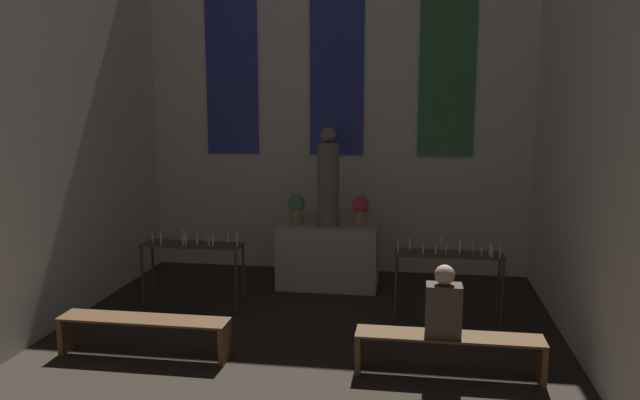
% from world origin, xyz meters
% --- Properties ---
extents(wall_back, '(6.38, 0.16, 5.99)m').
position_xyz_m(wall_back, '(0.00, 11.19, 3.03)').
color(wall_back, silver).
rests_on(wall_back, ground_plane).
extents(altar, '(1.48, 0.73, 0.95)m').
position_xyz_m(altar, '(0.00, 10.17, 0.47)').
color(altar, '#BCB29E').
rests_on(altar, ground_plane).
extents(statue, '(0.32, 0.32, 1.46)m').
position_xyz_m(statue, '(0.00, 10.17, 1.62)').
color(statue, slate).
rests_on(statue, altar).
extents(flower_vase_left, '(0.25, 0.25, 0.45)m').
position_xyz_m(flower_vase_left, '(-0.48, 10.17, 1.20)').
color(flower_vase_left, '#937A5B').
rests_on(flower_vase_left, altar).
extents(flower_vase_right, '(0.25, 0.25, 0.45)m').
position_xyz_m(flower_vase_right, '(0.48, 10.17, 1.20)').
color(flower_vase_right, '#937A5B').
rests_on(flower_vase_right, altar).
extents(candle_rack_left, '(1.38, 0.41, 1.06)m').
position_xyz_m(candle_rack_left, '(-1.72, 9.06, 0.74)').
color(candle_rack_left, '#473823').
rests_on(candle_rack_left, ground_plane).
extents(candle_rack_right, '(1.38, 0.41, 1.06)m').
position_xyz_m(candle_rack_right, '(1.73, 9.06, 0.74)').
color(candle_rack_right, '#473823').
rests_on(candle_rack_right, ground_plane).
extents(pew_back_left, '(1.90, 0.36, 0.43)m').
position_xyz_m(pew_back_left, '(-1.65, 7.31, 0.32)').
color(pew_back_left, brown).
rests_on(pew_back_left, ground_plane).
extents(pew_back_right, '(1.90, 0.36, 0.43)m').
position_xyz_m(pew_back_right, '(1.65, 7.31, 0.32)').
color(pew_back_right, brown).
rests_on(pew_back_right, ground_plane).
extents(person_seated, '(0.36, 0.24, 0.74)m').
position_xyz_m(person_seated, '(1.59, 7.31, 0.76)').
color(person_seated, '#4C4238').
rests_on(person_seated, pew_back_right).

